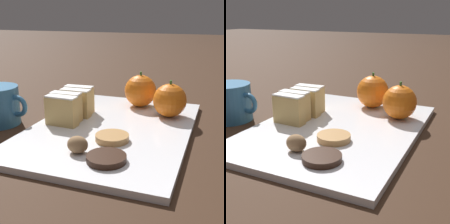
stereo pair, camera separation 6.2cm
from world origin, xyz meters
The scene contains 12 objects.
ground_plane centered at (0.00, 0.00, 0.00)m, with size 6.00×6.00×0.00m, color #382316.
serving_platter centered at (0.00, 0.00, 0.01)m, with size 0.31×0.43×0.01m.
stollen_slice_front centered at (-0.10, -0.03, 0.04)m, with size 0.07×0.03×0.06m.
stollen_slice_second centered at (-0.10, 0.00, 0.04)m, with size 0.07×0.02×0.06m.
stollen_slice_third centered at (-0.10, 0.03, 0.04)m, with size 0.07×0.02×0.06m.
stollen_slice_fourth centered at (-0.10, 0.06, 0.04)m, with size 0.07×0.03×0.06m.
orange_near centered at (0.02, 0.16, 0.05)m, with size 0.08×0.08×0.08m.
orange_far centered at (0.10, 0.10, 0.05)m, with size 0.07×0.07×0.08m.
walnut centered at (-0.01, -0.14, 0.03)m, with size 0.04×0.03×0.03m.
chocolate_cookie centered at (0.04, -0.15, 0.02)m, with size 0.06×0.06×0.01m.
gingerbread_cookie centered at (0.03, -0.07, 0.02)m, with size 0.06×0.06×0.01m.
evergreen_sprig centered at (0.09, 0.17, 0.04)m, with size 0.04×0.04×0.05m.
Camera 1 is at (0.20, -0.56, 0.23)m, focal length 50.00 mm.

